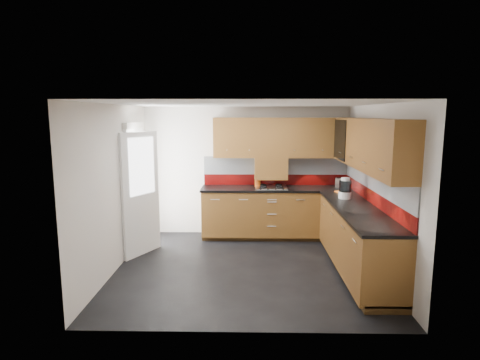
{
  "coord_description": "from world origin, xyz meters",
  "views": [
    {
      "loc": [
        0.03,
        -5.68,
        2.25
      ],
      "look_at": [
        -0.1,
        0.65,
        1.22
      ],
      "focal_mm": 30.0,
      "sensor_mm": 36.0,
      "label": 1
    }
  ],
  "objects_px": {
    "gas_hob": "(271,187)",
    "toaster": "(342,183)",
    "food_processor": "(345,189)",
    "utensil_pot": "(258,182)"
  },
  "relations": [
    {
      "from": "gas_hob",
      "to": "toaster",
      "type": "bearing_deg",
      "value": 5.5
    },
    {
      "from": "gas_hob",
      "to": "food_processor",
      "type": "relative_size",
      "value": 1.71
    },
    {
      "from": "toaster",
      "to": "food_processor",
      "type": "height_order",
      "value": "food_processor"
    },
    {
      "from": "gas_hob",
      "to": "toaster",
      "type": "relative_size",
      "value": 2.2
    },
    {
      "from": "toaster",
      "to": "food_processor",
      "type": "xyz_separation_m",
      "value": [
        -0.19,
        -1.03,
        0.07
      ]
    },
    {
      "from": "gas_hob",
      "to": "utensil_pot",
      "type": "distance_m",
      "value": 0.29
    },
    {
      "from": "gas_hob",
      "to": "toaster",
      "type": "xyz_separation_m",
      "value": [
        1.3,
        0.13,
        0.07
      ]
    },
    {
      "from": "food_processor",
      "to": "gas_hob",
      "type": "bearing_deg",
      "value": 140.83
    },
    {
      "from": "gas_hob",
      "to": "utensil_pot",
      "type": "bearing_deg",
      "value": 152.79
    },
    {
      "from": "gas_hob",
      "to": "utensil_pot",
      "type": "relative_size",
      "value": 1.47
    }
  ]
}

